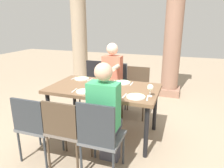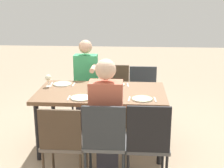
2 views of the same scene
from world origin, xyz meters
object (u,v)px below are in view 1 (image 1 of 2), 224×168
at_px(stone_column_near, 79,33).
at_px(plate_1, 84,91).
at_px(chair_east_south, 100,135).
at_px(chair_mid_south, 66,128).
at_px(chair_mid_north, 115,84).
at_px(wine_glass_3, 150,88).
at_px(chair_west_north, 94,82).
at_px(chair_east_north, 136,88).
at_px(wine_glass_1, 97,84).
at_px(water_pitcher, 101,81).
at_px(stone_column_centre, 173,36).
at_px(plate_2, 122,82).
at_px(diner_woman_green, 106,114).
at_px(diner_man_white, 111,78).
at_px(chair_west_south, 36,124).
at_px(dining_table, 104,92).
at_px(plate_0, 82,79).
at_px(plate_3, 136,97).

height_order(stone_column_near, plate_1, stone_column_near).
bearing_deg(chair_east_south, chair_mid_south, 178.91).
bearing_deg(chair_mid_north, plate_1, -92.66).
bearing_deg(wine_glass_3, chair_mid_south, -139.50).
bearing_deg(stone_column_near, chair_mid_north, -43.57).
relative_size(chair_west_north, chair_east_north, 1.06).
relative_size(chair_mid_south, wine_glass_1, 5.90).
relative_size(plate_1, water_pitcher, 1.01).
bearing_deg(stone_column_centre, chair_east_north, -110.11).
bearing_deg(plate_2, diner_woman_green, -84.46).
relative_size(chair_east_north, diner_man_white, 0.67).
relative_size(chair_west_south, chair_east_south, 0.94).
bearing_deg(diner_woman_green, stone_column_near, 122.19).
relative_size(wine_glass_1, water_pitcher, 0.68).
xyz_separation_m(chair_west_north, chair_mid_south, (0.43, -1.76, -0.02)).
bearing_deg(diner_woman_green, wine_glass_3, 52.57).
bearing_deg(wine_glass_3, diner_man_white, 134.29).
relative_size(dining_table, stone_column_centre, 0.58).
distance_m(chair_east_north, wine_glass_1, 1.18).
height_order(wine_glass_1, plate_2, wine_glass_1).
distance_m(chair_west_north, chair_mid_north, 0.43).
bearing_deg(stone_column_near, diner_woman_green, -57.81).
relative_size(dining_table, chair_west_north, 1.70).
distance_m(diner_man_white, water_pitcher, 0.75).
xyz_separation_m(wine_glass_3, water_pitcher, (-0.73, 0.13, -0.02)).
distance_m(chair_west_north, water_pitcher, 1.11).
distance_m(chair_mid_south, plate_0, 1.25).
relative_size(stone_column_centre, plate_3, 11.27).
distance_m(chair_east_south, plate_0, 1.45).
distance_m(stone_column_centre, plate_3, 2.58).
relative_size(diner_woman_green, plate_1, 5.88).
bearing_deg(chair_mid_north, dining_table, -81.90).
distance_m(chair_west_north, diner_woman_green, 1.81).
distance_m(chair_mid_north, plate_2, 0.71).
distance_m(chair_east_south, wine_glass_1, 0.84).
relative_size(dining_table, chair_mid_north, 1.72).
xyz_separation_m(plate_1, water_pitcher, (0.16, 0.26, 0.09)).
xyz_separation_m(stone_column_near, plate_3, (2.10, -2.50, -0.61)).
xyz_separation_m(chair_west_north, chair_mid_north, (0.43, -0.00, 0.00)).
relative_size(diner_woman_green, plate_2, 5.10).
bearing_deg(plate_1, wine_glass_3, 8.35).
distance_m(diner_woman_green, diner_man_white, 1.46).
xyz_separation_m(plate_1, wine_glass_3, (0.89, 0.13, 0.11)).
relative_size(chair_west_south, plate_0, 3.54).
height_order(chair_east_north, plate_3, chair_east_north).
height_order(diner_man_white, water_pitcher, diner_man_white).
relative_size(chair_mid_north, plate_3, 3.79).
bearing_deg(stone_column_centre, chair_west_south, -113.44).
xyz_separation_m(chair_east_north, plate_0, (-0.81, -0.59, 0.26)).
height_order(stone_column_near, water_pitcher, stone_column_near).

